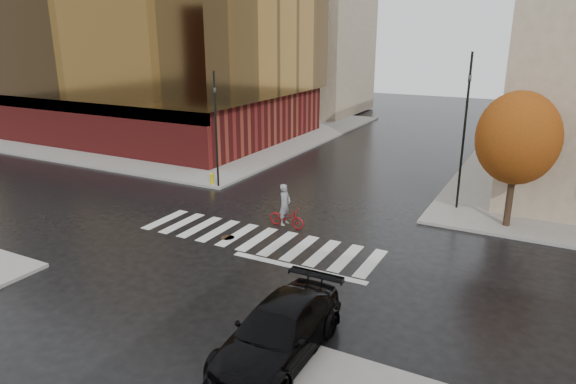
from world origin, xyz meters
name	(u,v)px	position (x,y,z in m)	size (l,w,h in m)	color
ground	(252,243)	(0.00, 0.00, 0.00)	(120.00, 120.00, 0.00)	black
sidewalk_nw	(183,128)	(-21.00, 21.00, 0.07)	(30.00, 30.00, 0.15)	gray
crosswalk	(257,239)	(0.00, 0.50, 0.01)	(12.00, 3.00, 0.01)	silver
office_glass	(147,42)	(-22.00, 17.99, 8.28)	(27.00, 19.00, 16.00)	maroon
building_nw_far	(302,22)	(-16.00, 37.00, 10.15)	(14.00, 12.00, 20.00)	gray
tree_ne_a	(518,138)	(10.00, 7.40, 4.46)	(3.80, 3.80, 6.50)	black
sedan	(279,331)	(5.18, -6.82, 0.81)	(2.26, 5.56, 1.61)	black
cyclist	(286,213)	(0.44, 2.50, 0.74)	(1.96, 0.80, 2.18)	maroon
traffic_light_nw	(216,123)	(-6.30, 6.30, 4.03)	(0.21, 0.18, 6.88)	black
traffic_light_ne	(465,120)	(7.35, 9.00, 4.86)	(0.18, 0.21, 8.10)	black
fire_hydrant	(212,178)	(-6.91, 6.50, 0.54)	(0.25, 0.25, 0.71)	#CCB90C
manhole	(228,238)	(-1.31, 0.00, 0.01)	(0.64, 0.64, 0.01)	#4D331B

